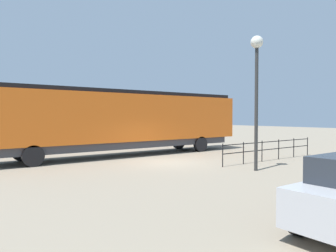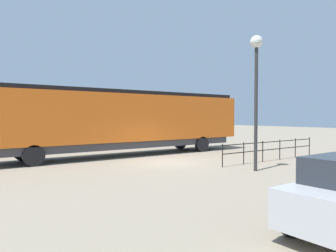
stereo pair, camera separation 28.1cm
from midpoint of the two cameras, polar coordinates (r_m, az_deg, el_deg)
ground_plane at (r=17.77m, az=0.59°, el=-6.54°), size 120.00×120.00×0.00m
locomotive at (r=21.00m, az=-6.48°, el=1.16°), size 2.82×17.97×4.19m
lamp_post at (r=15.58m, az=16.05°, el=9.50°), size 0.58×0.58×6.32m
platform_fence at (r=19.33m, az=18.46°, el=-3.69°), size 0.05×8.02×1.19m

